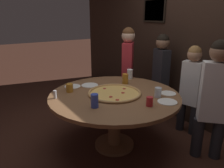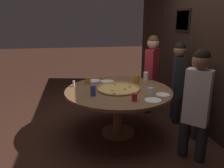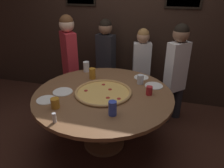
% 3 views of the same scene
% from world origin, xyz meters
% --- Properties ---
extents(ground_plane, '(24.00, 24.00, 0.00)m').
position_xyz_m(ground_plane, '(0.00, 0.00, 0.00)').
color(ground_plane, '#422319').
extents(back_wall, '(6.40, 0.08, 2.60)m').
position_xyz_m(back_wall, '(0.00, 1.41, 1.30)').
color(back_wall, black).
rests_on(back_wall, ground_plane).
extents(dining_table, '(1.62, 1.62, 0.74)m').
position_xyz_m(dining_table, '(0.00, 0.00, 0.61)').
color(dining_table, brown).
rests_on(dining_table, ground_plane).
extents(giant_pizza, '(0.66, 0.66, 0.03)m').
position_xyz_m(giant_pizza, '(0.00, 0.00, 0.75)').
color(giant_pizza, '#EAB75B').
rests_on(giant_pizza, dining_table).
extents(drink_cup_far_right, '(0.07, 0.07, 0.10)m').
position_xyz_m(drink_cup_far_right, '(0.52, 0.11, 0.79)').
color(drink_cup_far_right, '#B22328').
rests_on(drink_cup_far_right, dining_table).
extents(drink_cup_centre_back, '(0.08, 0.08, 0.15)m').
position_xyz_m(drink_cup_centre_back, '(0.22, -0.41, 0.81)').
color(drink_cup_centre_back, '#384CB7').
rests_on(drink_cup_centre_back, dining_table).
extents(drink_cup_beside_pizza, '(0.09, 0.09, 0.11)m').
position_xyz_m(drink_cup_beside_pizza, '(-0.38, -0.43, 0.79)').
color(drink_cup_beside_pizza, '#BC7A23').
rests_on(drink_cup_beside_pizza, dining_table).
extents(drink_cup_near_right, '(0.08, 0.08, 0.14)m').
position_xyz_m(drink_cup_near_right, '(-0.26, 0.36, 0.81)').
color(drink_cup_near_right, '#BC7A23').
rests_on(drink_cup_near_right, dining_table).
extents(drink_cup_by_shaker, '(0.08, 0.08, 0.12)m').
position_xyz_m(drink_cup_by_shaker, '(0.38, 0.37, 0.80)').
color(drink_cup_by_shaker, silver).
rests_on(drink_cup_by_shaker, dining_table).
extents(drink_cup_front_edge, '(0.08, 0.08, 0.15)m').
position_xyz_m(drink_cup_front_edge, '(-0.43, 0.58, 0.81)').
color(drink_cup_front_edge, white).
rests_on(drink_cup_front_edge, dining_table).
extents(white_plate_right_side, '(0.19, 0.19, 0.01)m').
position_xyz_m(white_plate_right_side, '(0.36, 0.57, 0.74)').
color(white_plate_right_side, white).
rests_on(white_plate_right_side, dining_table).
extents(white_plate_near_front, '(0.23, 0.23, 0.01)m').
position_xyz_m(white_plate_near_front, '(-0.47, -0.10, 0.74)').
color(white_plate_near_front, white).
rests_on(white_plate_near_front, dining_table).
extents(white_plate_beside_cup, '(0.22, 0.22, 0.01)m').
position_xyz_m(white_plate_beside_cup, '(0.55, 0.35, 0.74)').
color(white_plate_beside_cup, white).
rests_on(white_plate_beside_cup, dining_table).
extents(white_plate_far_back, '(0.22, 0.22, 0.01)m').
position_xyz_m(white_plate_far_back, '(-0.55, -0.32, 0.74)').
color(white_plate_far_back, white).
rests_on(white_plate_far_back, dining_table).
extents(condiment_shaker, '(0.04, 0.04, 0.10)m').
position_xyz_m(condiment_shaker, '(-0.26, -0.67, 0.79)').
color(condiment_shaker, silver).
rests_on(condiment_shaker, dining_table).
extents(diner_far_right, '(0.37, 0.23, 1.40)m').
position_xyz_m(diner_far_right, '(-0.30, 1.11, 0.79)').
color(diner_far_right, '#232328').
rests_on(diner_far_right, ground_plane).
extents(diner_centre_back, '(0.35, 0.34, 1.44)m').
position_xyz_m(diner_centre_back, '(0.81, 0.82, 0.81)').
color(diner_centre_back, '#232328').
rests_on(diner_centre_back, ground_plane).
extents(diner_far_left, '(0.36, 0.36, 1.49)m').
position_xyz_m(diner_far_left, '(-0.81, 0.82, 0.84)').
color(diner_far_left, '#232328').
rests_on(diner_far_left, ground_plane).
extents(diner_side_left, '(0.34, 0.20, 1.29)m').
position_xyz_m(diner_side_left, '(0.29, 1.11, 0.73)').
color(diner_side_left, '#232328').
rests_on(diner_side_left, ground_plane).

